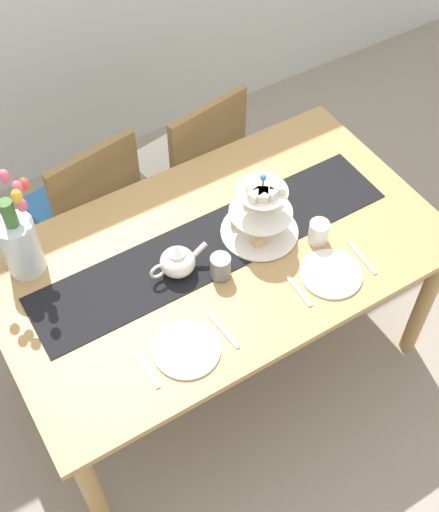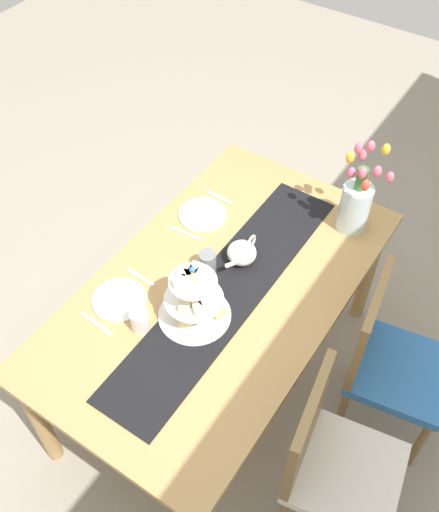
# 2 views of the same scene
# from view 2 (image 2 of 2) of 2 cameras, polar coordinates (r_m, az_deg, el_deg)

# --- Properties ---
(ground_plane) EXTENTS (8.00, 8.00, 0.00)m
(ground_plane) POSITION_cam_2_polar(r_m,az_deg,el_deg) (3.15, 0.01, -11.65)
(ground_plane) COLOR gray
(dining_table) EXTENTS (1.70, 0.98, 0.76)m
(dining_table) POSITION_cam_2_polar(r_m,az_deg,el_deg) (2.59, 0.01, -4.37)
(dining_table) COLOR tan
(dining_table) RESTS_ON ground_plane
(chair_left) EXTENTS (0.48, 0.48, 0.91)m
(chair_left) POSITION_cam_2_polar(r_m,az_deg,el_deg) (2.72, 15.98, -9.42)
(chair_left) COLOR olive
(chair_left) RESTS_ON ground_plane
(chair_right) EXTENTS (0.48, 0.48, 0.91)m
(chair_right) POSITION_cam_2_polar(r_m,az_deg,el_deg) (2.45, 10.77, -18.78)
(chair_right) COLOR olive
(chair_right) RESTS_ON ground_plane
(table_runner) EXTENTS (1.44, 0.29, 0.00)m
(table_runner) POSITION_cam_2_polar(r_m,az_deg,el_deg) (2.50, 0.76, -3.36)
(table_runner) COLOR black
(table_runner) RESTS_ON dining_table
(tiered_cake_stand) EXTENTS (0.30, 0.30, 0.30)m
(tiered_cake_stand) POSITION_cam_2_polar(r_m,az_deg,el_deg) (2.33, -2.48, -4.30)
(tiered_cake_stand) COLOR beige
(tiered_cake_stand) RESTS_ON table_runner
(teapot) EXTENTS (0.24, 0.13, 0.14)m
(teapot) POSITION_cam_2_polar(r_m,az_deg,el_deg) (2.56, 2.20, 0.40)
(teapot) COLOR white
(teapot) RESTS_ON table_runner
(tulip_vase) EXTENTS (0.20, 0.20, 0.45)m
(tulip_vase) POSITION_cam_2_polar(r_m,az_deg,el_deg) (2.70, 13.16, 5.21)
(tulip_vase) COLOR silver
(tulip_vase) RESTS_ON dining_table
(dinner_plate_left) EXTENTS (0.23, 0.23, 0.01)m
(dinner_plate_left) POSITION_cam_2_polar(r_m,az_deg,el_deg) (2.80, -1.66, 4.06)
(dinner_plate_left) COLOR white
(dinner_plate_left) RESTS_ON dining_table
(fork_left) EXTENTS (0.02, 0.15, 0.01)m
(fork_left) POSITION_cam_2_polar(r_m,az_deg,el_deg) (2.88, -0.01, 5.72)
(fork_left) COLOR silver
(fork_left) RESTS_ON dining_table
(knife_left) EXTENTS (0.03, 0.17, 0.01)m
(knife_left) POSITION_cam_2_polar(r_m,az_deg,el_deg) (2.72, -3.41, 2.24)
(knife_left) COLOR silver
(knife_left) RESTS_ON dining_table
(dinner_plate_right) EXTENTS (0.23, 0.23, 0.01)m
(dinner_plate_right) POSITION_cam_2_polar(r_m,az_deg,el_deg) (2.50, -9.71, -4.21)
(dinner_plate_right) COLOR white
(dinner_plate_right) RESTS_ON dining_table
(fork_right) EXTENTS (0.02, 0.15, 0.01)m
(fork_right) POSITION_cam_2_polar(r_m,az_deg,el_deg) (2.56, -7.62, -2.11)
(fork_right) COLOR silver
(fork_right) RESTS_ON dining_table
(knife_right) EXTENTS (0.03, 0.17, 0.01)m
(knife_right) POSITION_cam_2_polar(r_m,az_deg,el_deg) (2.44, -11.89, -6.47)
(knife_right) COLOR silver
(knife_right) RESTS_ON dining_table
(mug_grey) EXTENTS (0.08, 0.08, 0.09)m
(mug_grey) POSITION_cam_2_polar(r_m,az_deg,el_deg) (2.53, -1.17, -0.55)
(mug_grey) COLOR slate
(mug_grey) RESTS_ON table_runner
(mug_white_text) EXTENTS (0.08, 0.08, 0.09)m
(mug_white_text) POSITION_cam_2_polar(r_m,az_deg,el_deg) (2.37, -7.75, -6.23)
(mug_white_text) COLOR white
(mug_white_text) RESTS_ON dining_table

